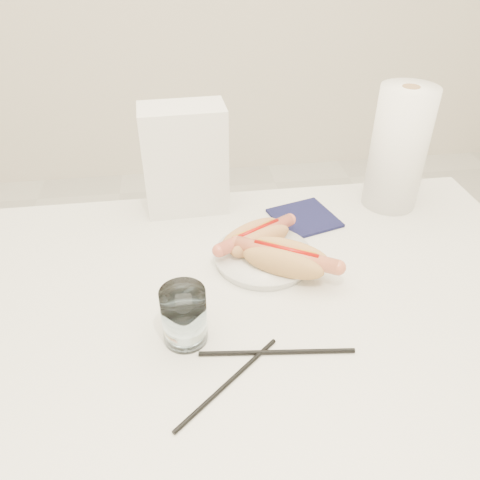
{
  "coord_description": "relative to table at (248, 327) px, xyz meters",
  "views": [
    {
      "loc": [
        -0.1,
        -0.63,
        1.34
      ],
      "look_at": [
        -0.0,
        0.1,
        0.82
      ],
      "focal_mm": 35.81,
      "sensor_mm": 36.0,
      "label": 1
    }
  ],
  "objects": [
    {
      "name": "plate",
      "position": [
        0.05,
        0.12,
        0.07
      ],
      "size": [
        0.22,
        0.22,
        0.02
      ],
      "primitive_type": "cylinder",
      "rotation": [
        0.0,
        0.0,
        0.19
      ],
      "color": "white",
      "rests_on": "table"
    },
    {
      "name": "chopstick_far",
      "position": [
        0.03,
        -0.12,
        0.06
      ],
      "size": [
        0.25,
        0.04,
        0.01
      ],
      "primitive_type": "cylinder",
      "rotation": [
        0.0,
        1.57,
        -0.11
      ],
      "color": "black",
      "rests_on": "table"
    },
    {
      "name": "hotdog_right",
      "position": [
        0.08,
        0.07,
        0.1
      ],
      "size": [
        0.19,
        0.15,
        0.05
      ],
      "rotation": [
        0.0,
        0.0,
        -0.53
      ],
      "color": "tan",
      "rests_on": "plate"
    },
    {
      "name": "navy_napkin",
      "position": [
        0.17,
        0.26,
        0.06
      ],
      "size": [
        0.16,
        0.16,
        0.01
      ],
      "primitive_type": "cube",
      "rotation": [
        0.0,
        0.0,
        0.28
      ],
      "color": "#101235",
      "rests_on": "table"
    },
    {
      "name": "water_glass",
      "position": [
        -0.12,
        -0.07,
        0.11
      ],
      "size": [
        0.07,
        0.07,
        0.1
      ],
      "primitive_type": "cylinder",
      "color": "white",
      "rests_on": "table"
    },
    {
      "name": "napkin_box",
      "position": [
        -0.09,
        0.35,
        0.18
      ],
      "size": [
        0.19,
        0.11,
        0.24
      ],
      "primitive_type": "cube",
      "rotation": [
        0.0,
        0.0,
        0.04
      ],
      "color": "silver",
      "rests_on": "table"
    },
    {
      "name": "hotdog_left",
      "position": [
        0.04,
        0.15,
        0.1
      ],
      "size": [
        0.17,
        0.13,
        0.05
      ],
      "rotation": [
        0.0,
        0.0,
        0.5
      ],
      "color": "#C0844D",
      "rests_on": "plate"
    },
    {
      "name": "paper_towel_roll",
      "position": [
        0.38,
        0.3,
        0.2
      ],
      "size": [
        0.15,
        0.15,
        0.28
      ],
      "primitive_type": "cylinder",
      "rotation": [
        0.0,
        0.0,
        -0.3
      ],
      "color": "white",
      "rests_on": "table"
    },
    {
      "name": "table",
      "position": [
        0.0,
        0.0,
        0.0
      ],
      "size": [
        1.2,
        0.8,
        0.75
      ],
      "color": "silver",
      "rests_on": "ground"
    },
    {
      "name": "chopstick_near",
      "position": [
        -0.06,
        -0.17,
        0.06
      ],
      "size": [
        0.17,
        0.15,
        0.01
      ],
      "primitive_type": "cylinder",
      "rotation": [
        0.0,
        1.57,
        0.71
      ],
      "color": "black",
      "rests_on": "table"
    }
  ]
}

